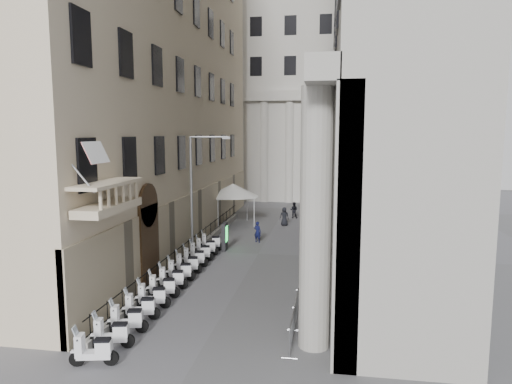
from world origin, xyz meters
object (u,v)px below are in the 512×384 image
street_lamp (196,187)px  pedestrian_b (294,210)px  pedestrian_a (258,232)px  info_kiosk (225,237)px  scooter_0 (95,366)px  security_tent (240,191)px

street_lamp → pedestrian_b: 17.06m
street_lamp → pedestrian_a: size_ratio=5.01×
pedestrian_a → pedestrian_b: pedestrian_a is taller
pedestrian_a → pedestrian_b: bearing=-79.4°
street_lamp → pedestrian_a: bearing=55.3°
info_kiosk → pedestrian_a: bearing=52.9°
street_lamp → scooter_0: bearing=-93.0°
scooter_0 → street_lamp: bearing=-10.6°
pedestrian_a → scooter_0: bearing=102.8°
scooter_0 → pedestrian_b: size_ratio=0.94×
info_kiosk → pedestrian_a: size_ratio=1.22×
scooter_0 → security_tent: size_ratio=0.33×
scooter_0 → info_kiosk: info_kiosk is taller
scooter_0 → street_lamp: street_lamp is taller
security_tent → street_lamp: street_lamp is taller
pedestrian_b → pedestrian_a: bearing=86.3°
scooter_0 → pedestrian_b: pedestrian_b is taller
scooter_0 → street_lamp: size_ratio=0.19×
scooter_0 → security_tent: bearing=-12.5°
pedestrian_a → street_lamp: bearing=80.8°
scooter_0 → pedestrian_b: 30.07m
street_lamp → pedestrian_a: (3.17, 5.39, -4.00)m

